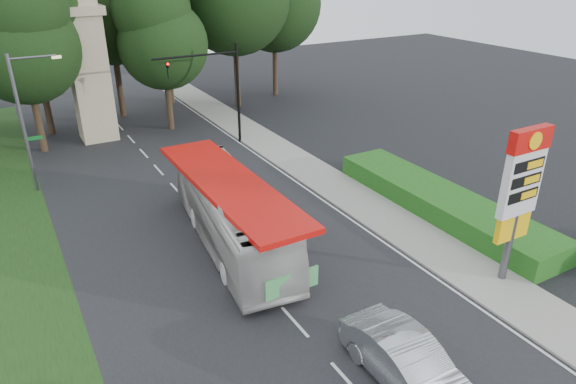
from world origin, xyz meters
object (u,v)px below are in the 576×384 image
monument (89,71)px  gas_station_pylon (521,186)px  streetlight_signs (25,118)px  transit_bus (231,213)px  traffic_signal_mast (220,81)px  sedan_silver (408,364)px

monument → gas_station_pylon: bearing=-68.2°
gas_station_pylon → streetlight_signs: (-16.19, 20.01, -0.01)m
monument → transit_bus: bearing=-83.1°
streetlight_signs → transit_bus: (7.35, -11.39, -2.79)m
traffic_signal_mast → transit_bus: 14.72m
transit_bus → gas_station_pylon: bearing=-37.5°
gas_station_pylon → streetlight_signs: size_ratio=0.86×
sedan_silver → transit_bus: bearing=96.4°
sedan_silver → gas_station_pylon: bearing=18.0°
sedan_silver → monument: bearing=96.8°
gas_station_pylon → traffic_signal_mast: size_ratio=0.95×
streetlight_signs → sedan_silver: 24.33m
streetlight_signs → monument: 9.44m
streetlight_signs → sedan_silver: streetlight_signs is taller
traffic_signal_mast → transit_bus: size_ratio=0.61×
gas_station_pylon → traffic_signal_mast: traffic_signal_mast is taller
gas_station_pylon → monument: monument is taller
transit_bus → sedan_silver: transit_bus is taller
traffic_signal_mast → monument: size_ratio=0.72×
traffic_signal_mast → monument: bearing=142.0°
transit_bus → sedan_silver: 11.19m
traffic_signal_mast → monument: 9.76m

